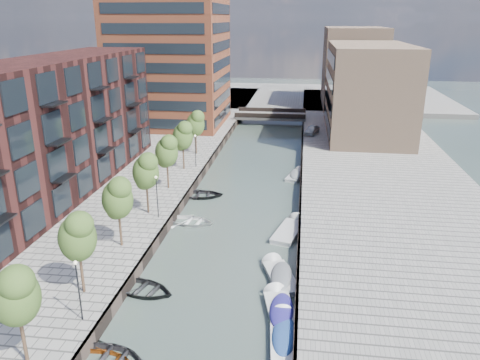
% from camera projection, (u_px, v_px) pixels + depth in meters
% --- Properties ---
extents(water, '(300.00, 300.00, 0.00)m').
position_uv_depth(water, '(252.00, 177.00, 58.68)').
color(water, '#38473F').
rests_on(water, ground).
extents(quay_right, '(20.00, 140.00, 1.00)m').
position_uv_depth(quay_right, '(384.00, 178.00, 56.49)').
color(quay_right, gray).
rests_on(quay_right, ground).
extents(quay_wall_left, '(0.25, 140.00, 1.00)m').
position_uv_depth(quay_wall_left, '(205.00, 171.00, 59.28)').
color(quay_wall_left, '#332823').
rests_on(quay_wall_left, ground).
extents(quay_wall_right, '(0.25, 140.00, 1.00)m').
position_uv_depth(quay_wall_right, '(301.00, 175.00, 57.74)').
color(quay_wall_right, '#332823').
rests_on(quay_wall_right, ground).
extents(far_closure, '(80.00, 40.00, 1.00)m').
position_uv_depth(far_closure, '(279.00, 97.00, 114.66)').
color(far_closure, gray).
rests_on(far_closure, ground).
extents(apartment_block, '(8.00, 38.00, 14.00)m').
position_uv_depth(apartment_block, '(54.00, 127.00, 49.22)').
color(apartment_block, black).
rests_on(apartment_block, quay_left).
extents(tower, '(18.00, 18.00, 30.00)m').
position_uv_depth(tower, '(169.00, 35.00, 78.96)').
color(tower, '#9A492C').
rests_on(tower, quay_left).
extents(tan_block_near, '(12.00, 25.00, 14.00)m').
position_uv_depth(tan_block_near, '(367.00, 90.00, 74.61)').
color(tan_block_near, '#907158').
rests_on(tan_block_near, quay_right).
extents(tan_block_far, '(12.00, 20.00, 16.00)m').
position_uv_depth(tan_block_far, '(353.00, 67.00, 98.61)').
color(tan_block_far, '#907158').
rests_on(tan_block_far, quay_right).
extents(bridge, '(13.00, 6.00, 1.30)m').
position_uv_depth(bridge, '(271.00, 115.00, 88.16)').
color(bridge, gray).
rests_on(bridge, ground).
extents(tree_0, '(2.50, 2.50, 5.95)m').
position_uv_depth(tree_0, '(15.00, 294.00, 24.32)').
color(tree_0, '#382619').
rests_on(tree_0, quay_left).
extents(tree_1, '(2.50, 2.50, 5.95)m').
position_uv_depth(tree_1, '(77.00, 235.00, 30.87)').
color(tree_1, '#382619').
rests_on(tree_1, quay_left).
extents(tree_2, '(2.50, 2.50, 5.95)m').
position_uv_depth(tree_2, '(117.00, 197.00, 37.42)').
color(tree_2, '#382619').
rests_on(tree_2, quay_left).
extents(tree_3, '(2.50, 2.50, 5.95)m').
position_uv_depth(tree_3, '(146.00, 170.00, 43.97)').
color(tree_3, '#382619').
rests_on(tree_3, quay_left).
extents(tree_4, '(2.50, 2.50, 5.95)m').
position_uv_depth(tree_4, '(166.00, 150.00, 50.52)').
color(tree_4, '#382619').
rests_on(tree_4, quay_left).
extents(tree_5, '(2.50, 2.50, 5.95)m').
position_uv_depth(tree_5, '(183.00, 135.00, 57.07)').
color(tree_5, '#382619').
rests_on(tree_5, quay_left).
extents(tree_6, '(2.50, 2.50, 5.95)m').
position_uv_depth(tree_6, '(195.00, 123.00, 63.62)').
color(tree_6, '#382619').
rests_on(tree_6, quay_left).
extents(lamp_0, '(0.24, 0.24, 4.12)m').
position_uv_depth(lamp_0, '(78.00, 284.00, 28.49)').
color(lamp_0, black).
rests_on(lamp_0, quay_left).
extents(lamp_1, '(0.24, 0.24, 4.12)m').
position_uv_depth(lamp_1, '(157.00, 192.00, 43.46)').
color(lamp_1, black).
rests_on(lamp_1, quay_left).
extents(lamp_2, '(0.24, 0.24, 4.12)m').
position_uv_depth(lamp_2, '(195.00, 147.00, 58.43)').
color(lamp_2, black).
rests_on(lamp_2, quay_left).
extents(sloop_0, '(5.57, 4.58, 1.00)m').
position_uv_depth(sloop_0, '(143.00, 292.00, 33.99)').
color(sloop_0, black).
rests_on(sloop_0, ground).
extents(sloop_3, '(5.14, 4.02, 0.97)m').
position_uv_depth(sloop_3, '(191.00, 224.00, 45.28)').
color(sloop_3, white).
rests_on(sloop_3, ground).
extents(sloop_4, '(5.39, 4.11, 1.04)m').
position_uv_depth(sloop_4, '(201.00, 197.00, 52.01)').
color(sloop_4, black).
rests_on(sloop_4, ground).
extents(motorboat_0, '(2.05, 4.95, 1.61)m').
position_uv_depth(motorboat_0, '(284.00, 333.00, 29.25)').
color(motorboat_0, white).
rests_on(motorboat_0, ground).
extents(motorboat_1, '(3.32, 5.38, 1.70)m').
position_uv_depth(motorboat_1, '(279.00, 275.00, 35.86)').
color(motorboat_1, '#BDBCBA').
rests_on(motorboat_1, ground).
extents(motorboat_2, '(3.25, 5.86, 1.85)m').
position_uv_depth(motorboat_2, '(290.00, 230.00, 43.64)').
color(motorboat_2, beige).
rests_on(motorboat_2, ground).
extents(motorboat_3, '(2.85, 5.35, 1.70)m').
position_uv_depth(motorboat_3, '(280.00, 309.00, 31.64)').
color(motorboat_3, silver).
rests_on(motorboat_3, ground).
extents(motorboat_4, '(2.61, 4.76, 1.51)m').
position_uv_depth(motorboat_4, '(296.00, 175.00, 58.59)').
color(motorboat_4, '#B2B1B0').
rests_on(motorboat_4, ground).
extents(car, '(2.95, 4.55, 1.44)m').
position_uv_depth(car, '(312.00, 130.00, 75.49)').
color(car, silver).
rests_on(car, quay_right).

